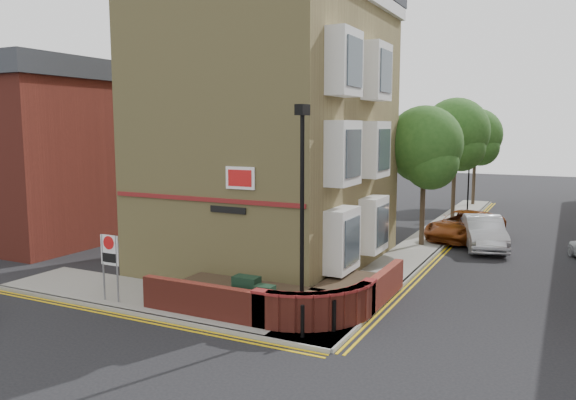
% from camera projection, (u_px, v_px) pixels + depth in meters
% --- Properties ---
extents(ground, '(120.00, 120.00, 0.00)m').
position_uv_depth(ground, '(232.00, 334.00, 15.82)').
color(ground, black).
rests_on(ground, ground).
extents(pavement_corner, '(13.00, 3.00, 0.12)m').
position_uv_depth(pavement_corner, '(167.00, 300.00, 18.70)').
color(pavement_corner, gray).
rests_on(pavement_corner, ground).
extents(pavement_main, '(2.00, 32.00, 0.12)m').
position_uv_depth(pavement_main, '(430.00, 238.00, 29.09)').
color(pavement_main, gray).
rests_on(pavement_main, ground).
extents(kerb_side, '(13.00, 0.15, 0.12)m').
position_uv_depth(kerb_side, '(136.00, 314.00, 17.37)').
color(kerb_side, gray).
rests_on(kerb_side, ground).
extents(kerb_main_near, '(0.15, 32.00, 0.12)m').
position_uv_depth(kerb_main_near, '(450.00, 240.00, 28.65)').
color(kerb_main_near, gray).
rests_on(kerb_main_near, ground).
extents(yellow_lines_side, '(13.00, 0.28, 0.01)m').
position_uv_depth(yellow_lines_side, '(131.00, 318.00, 17.15)').
color(yellow_lines_side, gold).
rests_on(yellow_lines_side, ground).
extents(yellow_lines_main, '(0.28, 32.00, 0.01)m').
position_uv_depth(yellow_lines_main, '(455.00, 241.00, 28.54)').
color(yellow_lines_main, gold).
rests_on(yellow_lines_main, ground).
extents(corner_building, '(8.95, 10.40, 13.60)m').
position_uv_depth(corner_building, '(275.00, 117.00, 23.36)').
color(corner_building, tan).
rests_on(corner_building, ground).
extents(garden_wall, '(6.80, 6.00, 1.20)m').
position_uv_depth(garden_wall, '(274.00, 309.00, 18.03)').
color(garden_wall, maroon).
rests_on(garden_wall, ground).
extents(lamppost, '(0.25, 0.50, 6.30)m').
position_uv_depth(lamppost, '(302.00, 215.00, 15.73)').
color(lamppost, black).
rests_on(lamppost, pavement_corner).
extents(utility_cabinet_large, '(0.80, 0.45, 1.20)m').
position_uv_depth(utility_cabinet_large, '(247.00, 296.00, 17.01)').
color(utility_cabinet_large, black).
rests_on(utility_cabinet_large, pavement_corner).
extents(utility_cabinet_small, '(0.55, 0.40, 1.10)m').
position_uv_depth(utility_cabinet_small, '(265.00, 304.00, 16.39)').
color(utility_cabinet_small, black).
rests_on(utility_cabinet_small, pavement_corner).
extents(bollard_near, '(0.11, 0.11, 0.90)m').
position_uv_depth(bollard_near, '(302.00, 321.00, 15.21)').
color(bollard_near, black).
rests_on(bollard_near, pavement_corner).
extents(bollard_far, '(0.11, 0.11, 0.90)m').
position_uv_depth(bollard_far, '(334.00, 316.00, 15.65)').
color(bollard_far, black).
rests_on(bollard_far, pavement_corner).
extents(zone_sign, '(0.72, 0.07, 2.20)m').
position_uv_depth(zone_sign, '(110.00, 255.00, 18.27)').
color(zone_sign, slate).
rests_on(zone_sign, pavement_corner).
extents(side_building, '(6.40, 10.40, 9.00)m').
position_uv_depth(side_building, '(68.00, 151.00, 28.99)').
color(side_building, maroon).
rests_on(side_building, ground).
extents(tree_near, '(3.64, 3.65, 6.70)m').
position_uv_depth(tree_near, '(424.00, 150.00, 26.76)').
color(tree_near, '#382B1E').
rests_on(tree_near, pavement_main).
extents(tree_mid, '(4.03, 4.03, 7.42)m').
position_uv_depth(tree_mid, '(456.00, 137.00, 33.78)').
color(tree_mid, '#382B1E').
rests_on(tree_mid, pavement_main).
extents(tree_far, '(3.81, 3.81, 7.00)m').
position_uv_depth(tree_far, '(476.00, 139.00, 40.90)').
color(tree_far, '#382B1E').
rests_on(tree_far, pavement_main).
extents(traffic_light_assembly, '(0.20, 0.16, 4.20)m').
position_uv_depth(traffic_light_assembly, '(469.00, 173.00, 36.53)').
color(traffic_light_assembly, black).
rests_on(traffic_light_assembly, pavement_main).
extents(silver_car_near, '(2.90, 5.03, 1.57)m').
position_uv_depth(silver_car_near, '(484.00, 232.00, 26.82)').
color(silver_car_near, '#B7BAC0').
rests_on(silver_car_near, ground).
extents(red_car_main, '(3.85, 5.84, 1.49)m').
position_uv_depth(red_car_main, '(465.00, 226.00, 28.86)').
color(red_car_main, maroon).
rests_on(red_car_main, ground).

